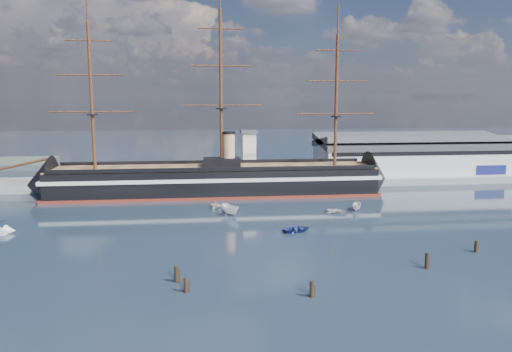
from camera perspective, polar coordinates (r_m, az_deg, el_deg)
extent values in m
plane|color=#1A2633|center=(120.23, -0.59, -3.88)|extent=(600.00, 600.00, 0.00)
cube|color=slate|center=(156.51, 1.63, -0.87)|extent=(180.00, 18.00, 2.00)
cube|color=#B7BABC|center=(172.86, 17.39, 2.01)|extent=(62.00, 20.00, 10.00)
cube|color=#3F4247|center=(172.31, 17.48, 3.86)|extent=(63.00, 21.00, 2.00)
cube|color=silver|center=(151.39, -0.82, 2.25)|extent=(4.00, 4.00, 14.00)
cube|color=#3F4247|center=(150.70, -0.82, 5.08)|extent=(5.00, 5.00, 1.00)
cube|color=black|center=(138.50, -4.73, -0.51)|extent=(88.08, 16.43, 7.00)
cube|color=silver|center=(138.31, -4.74, -0.02)|extent=(90.08, 16.68, 1.00)
cube|color=maroon|center=(139.14, -4.71, -1.99)|extent=(90.08, 16.64, 0.90)
cone|color=black|center=(144.63, -23.47, -0.94)|extent=(14.08, 15.75, 15.68)
cone|color=black|center=(147.64, 13.61, -0.26)|extent=(11.08, 15.73, 15.68)
cube|color=brown|center=(137.95, -4.75, 0.97)|extent=(88.07, 15.15, 0.40)
cube|color=black|center=(137.85, -3.93, 1.56)|extent=(10.03, 6.05, 2.50)
cylinder|color=tan|center=(137.55, -3.11, 3.02)|extent=(3.20, 3.20, 9.00)
cylinder|color=#381E0F|center=(145.57, -25.67, 1.09)|extent=(17.76, 0.79, 4.43)
cylinder|color=#381E0F|center=(139.23, -18.29, 8.55)|extent=(0.90, 0.90, 38.00)
cylinder|color=#381E0F|center=(136.72, -4.02, 9.82)|extent=(0.90, 0.90, 42.00)
cylinder|color=#381E0F|center=(141.93, 9.16, 8.48)|extent=(0.90, 0.90, 36.00)
imported|color=white|center=(115.04, -2.93, -4.48)|extent=(8.02, 5.77, 3.02)
imported|color=navy|center=(101.15, 4.65, -6.38)|extent=(2.29, 3.85, 1.68)
imported|color=silver|center=(121.77, 11.43, -3.89)|extent=(5.97, 4.23, 2.25)
imported|color=beige|center=(122.11, -4.58, -3.70)|extent=(5.48, 5.85, 2.06)
imported|color=silver|center=(118.54, 9.20, -4.18)|extent=(2.34, 3.26, 1.41)
cylinder|color=black|center=(75.52, -9.06, -11.88)|extent=(0.64, 0.64, 3.17)
cylinder|color=black|center=(69.89, 6.38, -13.58)|extent=(0.64, 0.64, 2.97)
cylinder|color=black|center=(84.53, 18.91, -9.97)|extent=(0.64, 0.64, 3.26)
cylinder|color=black|center=(96.05, 23.82, -7.98)|extent=(0.64, 0.64, 2.82)
cylinder|color=black|center=(71.71, -8.00, -13.01)|extent=(0.64, 0.64, 2.86)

